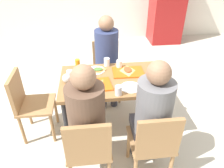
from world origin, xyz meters
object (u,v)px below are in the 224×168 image
chair_far_side (106,66)px  paper_plate_center (96,70)px  tray_red_near (94,85)px  foil_bundle (67,78)px  person_in_brown_jacket (152,111)px  tray_red_far (128,72)px  plastic_cup_b (119,91)px  chair_near_left (89,148)px  person_in_red (87,116)px  soda_can (155,71)px  pizza_slice_a (96,85)px  person_far_side (107,55)px  main_table (112,86)px  paper_plate_near_edge (131,87)px  chair_left_end (28,101)px  pizza_slice_c (98,70)px  condiment_bottle (78,66)px  drink_fridge (168,1)px  plastic_cup_a (107,62)px  chair_near_right (154,142)px  plastic_cup_d (119,64)px  pizza_slice_b (128,70)px  plastic_cup_c (70,75)px

chair_far_side → paper_plate_center: bearing=-107.6°
tray_red_near → foil_bundle: 0.31m
person_in_brown_jacket → tray_red_near: 0.69m
tray_red_far → plastic_cup_b: plastic_cup_b is taller
chair_near_left → person_in_red: bearing=90.0°
plastic_cup_b → soda_can: size_ratio=0.82×
chair_far_side → pizza_slice_a: size_ratio=3.48×
person_in_brown_jacket → person_far_side: bearing=103.3°
main_table → paper_plate_near_edge: bearing=-49.3°
paper_plate_center → chair_left_end: bearing=-165.6°
tray_red_far → pizza_slice_c: 0.36m
person_in_brown_jacket → pizza_slice_c: bearing=118.4°
main_table → person_far_side: bearing=90.0°
condiment_bottle → drink_fridge: drink_fridge is taller
tray_red_far → plastic_cup_b: size_ratio=3.60×
soda_can → chair_near_left: bearing=-135.5°
plastic_cup_a → drink_fridge: bearing=57.4°
person_in_red → plastic_cup_b: bearing=43.1°
chair_near_left → pizza_slice_a: (0.11, 0.59, 0.26)m
person_in_brown_jacket → chair_near_left: bearing=-166.5°
chair_near_right → soda_can: bearing=75.2°
tray_red_near → soda_can: 0.72m
tray_red_near → pizza_slice_a: bearing=-55.7°
paper_plate_near_edge → plastic_cup_d: (-0.06, 0.44, 0.05)m
tray_red_near → plastic_cup_d: (0.32, 0.37, 0.04)m
chair_near_right → person_in_brown_jacket: (0.00, 0.14, 0.25)m
tray_red_near → pizza_slice_c: 0.33m
chair_left_end → drink_fridge: size_ratio=0.44×
plastic_cup_a → plastic_cup_b: same height
tray_red_near → drink_fridge: 3.49m
tray_red_near → paper_plate_center: bearing=85.0°
paper_plate_center → tray_red_near: bearing=-95.0°
tray_red_near → plastic_cup_d: plastic_cup_d is taller
tray_red_far → person_in_red: bearing=-124.3°
chair_left_end → foil_bundle: 0.55m
paper_plate_center → foil_bundle: (-0.32, -0.22, 0.05)m
person_in_brown_jacket → paper_plate_near_edge: 0.43m
person_in_red → paper_plate_near_edge: (0.47, 0.41, -0.01)m
chair_left_end → plastic_cup_b: chair_left_end is taller
main_table → plastic_cup_a: bearing=95.3°
person_far_side → drink_fridge: 2.75m
chair_left_end → paper_plate_center: size_ratio=3.84×
pizza_slice_b → foil_bundle: bearing=-167.6°
soda_can → condiment_bottle: condiment_bottle is taller
chair_far_side → plastic_cup_c: size_ratio=8.45×
paper_plate_center → chair_near_right: bearing=-64.1°
chair_left_end → tray_red_far: 1.20m
person_in_brown_jacket → tray_red_far: size_ratio=3.49×
person_far_side → foil_bundle: person_far_side is taller
pizza_slice_a → condiment_bottle: size_ratio=1.52×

